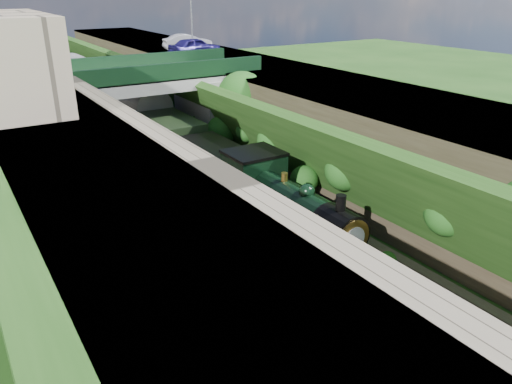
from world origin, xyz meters
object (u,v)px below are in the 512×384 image
road_bridge (153,103)px  car_blue (195,47)px  locomotive (286,208)px  car_silver (188,42)px  tree (242,99)px  lamppost (192,16)px  tender (216,170)px

road_bridge → car_blue: (6.61, 6.25, 2.99)m
locomotive → car_blue: bearing=74.5°
road_bridge → car_silver: (7.96, 10.68, 2.93)m
road_bridge → locomotive: (0.26, -16.60, -2.18)m
tree → lamppost: bearing=81.0°
car_blue → car_silver: size_ratio=1.03×
road_bridge → lamppost: bearing=45.9°
car_silver → car_blue: bearing=172.3°
car_blue → tender: car_blue is taller
tree → car_blue: bearing=81.4°
locomotive → tree: bearing=68.7°
lamppost → locomotive: 25.67m
tree → car_blue: car_blue is taller
lamppost → car_silver: bearing=72.4°
road_bridge → tree: road_bridge is taller
road_bridge → locomotive: bearing=-89.1°
road_bridge → locomotive: road_bridge is taller
lamppost → tender: size_ratio=1.00×
car_blue → road_bridge: bearing=125.3°
locomotive → tender: (-0.00, 7.36, -0.27)m
tender → car_silver: bearing=68.9°
locomotive → road_bridge: bearing=90.9°
road_bridge → locomotive: 16.75m
car_silver → tender: 22.03m
car_silver → locomotive: 28.81m
car_blue → locomotive: 24.28m
car_blue → car_silver: (1.35, 4.42, -0.05)m
tree → locomotive: (-4.71, -12.06, -2.75)m
car_silver → tender: bearing=168.1°
lamppost → tender: lamppost is taller
road_bridge → car_silver: car_silver is taller
lamppost → car_silver: 4.63m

